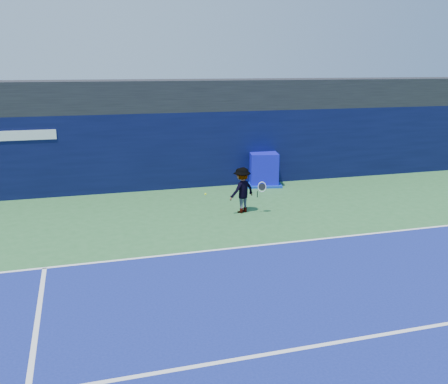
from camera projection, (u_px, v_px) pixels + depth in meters
The scene contains 8 objects.
ground at pixel (285, 295), 10.62m from camera, with size 80.00×80.00×0.00m, color #2E6833.
baseline at pixel (241, 247), 13.41m from camera, with size 24.00×0.10×0.01m, color white.
service_line at pixel (331, 344), 8.76m from camera, with size 24.00×0.10×0.01m, color white.
stadium_band at pixel (177, 95), 20.43m from camera, with size 36.00×3.00×1.20m, color black.
back_wall_assembly at pixel (183, 149), 20.01m from camera, with size 36.00×1.03×3.00m.
equipment_cart at pixel (263, 170), 20.39m from camera, with size 1.66×1.66×1.33m.
tennis_player at pixel (242, 190), 16.48m from camera, with size 1.29×0.92×1.52m.
tennis_ball at pixel (205, 194), 15.77m from camera, with size 0.06×0.06×0.06m.
Camera 1 is at (-4.02, -8.99, 4.74)m, focal length 40.00 mm.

